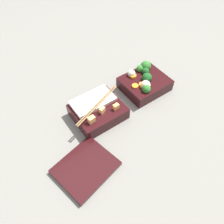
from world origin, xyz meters
The scene contains 4 objects.
ground_plane centered at (0.00, 0.00, 0.00)m, with size 3.00×3.00×0.00m, color slate.
bento_tray_vegetable centered at (-0.11, 0.00, 0.03)m, with size 0.17×0.15×0.08m.
bento_tray_rice centered at (0.13, 0.02, 0.03)m, with size 0.21×0.15×0.07m.
bento_lid centered at (0.27, 0.17, 0.01)m, with size 0.17×0.15×0.01m, color black.
Camera 1 is at (0.37, 0.46, 0.63)m, focal length 35.00 mm.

